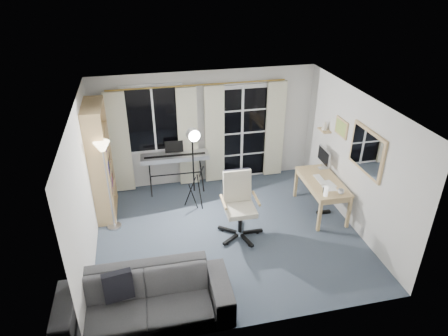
{
  "coord_description": "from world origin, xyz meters",
  "views": [
    {
      "loc": [
        -1.3,
        -5.52,
        4.36
      ],
      "look_at": [
        0.01,
        0.35,
        1.13
      ],
      "focal_mm": 32.0,
      "sensor_mm": 36.0,
      "label": 1
    }
  ],
  "objects_px": {
    "desk": "(322,184)",
    "studio_light": "(193,144)",
    "monitor": "(324,157)",
    "bookshelf": "(98,165)",
    "sofa": "(144,293)",
    "mug": "(341,191)",
    "keyboard_piano": "(175,158)",
    "office_chair": "(238,199)",
    "torchiere_lamp": "(104,160)"
  },
  "relations": [
    {
      "from": "torchiere_lamp",
      "to": "studio_light",
      "type": "distance_m",
      "value": 1.55
    },
    {
      "from": "bookshelf",
      "to": "studio_light",
      "type": "bearing_deg",
      "value": -8.32
    },
    {
      "from": "studio_light",
      "to": "mug",
      "type": "xyz_separation_m",
      "value": [
        2.41,
        -1.08,
        -0.65
      ]
    },
    {
      "from": "bookshelf",
      "to": "mug",
      "type": "height_order",
      "value": "bookshelf"
    },
    {
      "from": "mug",
      "to": "desk",
      "type": "bearing_deg",
      "value": 101.31
    },
    {
      "from": "studio_light",
      "to": "office_chair",
      "type": "bearing_deg",
      "value": -67.01
    },
    {
      "from": "torchiere_lamp",
      "to": "studio_light",
      "type": "xyz_separation_m",
      "value": [
        1.53,
        0.25,
        0.02
      ]
    },
    {
      "from": "keyboard_piano",
      "to": "sofa",
      "type": "height_order",
      "value": "keyboard_piano"
    },
    {
      "from": "bookshelf",
      "to": "studio_light",
      "type": "xyz_separation_m",
      "value": [
        1.7,
        -0.27,
        0.35
      ]
    },
    {
      "from": "office_chair",
      "to": "desk",
      "type": "bearing_deg",
      "value": 10.38
    },
    {
      "from": "bookshelf",
      "to": "office_chair",
      "type": "relative_size",
      "value": 1.85
    },
    {
      "from": "studio_light",
      "to": "torchiere_lamp",
      "type": "bearing_deg",
      "value": 176.6
    },
    {
      "from": "studio_light",
      "to": "monitor",
      "type": "relative_size",
      "value": 3.55
    },
    {
      "from": "mug",
      "to": "keyboard_piano",
      "type": "bearing_deg",
      "value": 145.05
    },
    {
      "from": "office_chair",
      "to": "mug",
      "type": "bearing_deg",
      "value": -6.06
    },
    {
      "from": "desk",
      "to": "mug",
      "type": "relative_size",
      "value": 11.51
    },
    {
      "from": "bookshelf",
      "to": "desk",
      "type": "bearing_deg",
      "value": -11.32
    },
    {
      "from": "desk",
      "to": "bookshelf",
      "type": "bearing_deg",
      "value": 169.28
    },
    {
      "from": "sofa",
      "to": "torchiere_lamp",
      "type": "bearing_deg",
      "value": 103.1
    },
    {
      "from": "bookshelf",
      "to": "torchiere_lamp",
      "type": "relative_size",
      "value": 1.27
    },
    {
      "from": "bookshelf",
      "to": "studio_light",
      "type": "height_order",
      "value": "bookshelf"
    },
    {
      "from": "bookshelf",
      "to": "mug",
      "type": "bearing_deg",
      "value": -17.54
    },
    {
      "from": "bookshelf",
      "to": "monitor",
      "type": "relative_size",
      "value": 4.45
    },
    {
      "from": "desk",
      "to": "mug",
      "type": "distance_m",
      "value": 0.53
    },
    {
      "from": "keyboard_piano",
      "to": "office_chair",
      "type": "bearing_deg",
      "value": -60.23
    },
    {
      "from": "bookshelf",
      "to": "mug",
      "type": "xyz_separation_m",
      "value": [
        4.11,
        -1.35,
        -0.29
      ]
    },
    {
      "from": "mug",
      "to": "bookshelf",
      "type": "bearing_deg",
      "value": 161.8
    },
    {
      "from": "monitor",
      "to": "office_chair",
      "type": "bearing_deg",
      "value": -157.59
    },
    {
      "from": "monitor",
      "to": "studio_light",
      "type": "bearing_deg",
      "value": 178.25
    },
    {
      "from": "keyboard_piano",
      "to": "monitor",
      "type": "relative_size",
      "value": 2.85
    },
    {
      "from": "desk",
      "to": "monitor",
      "type": "bearing_deg",
      "value": 67.64
    },
    {
      "from": "bookshelf",
      "to": "sofa",
      "type": "relative_size",
      "value": 0.93
    },
    {
      "from": "bookshelf",
      "to": "studio_light",
      "type": "distance_m",
      "value": 1.76
    },
    {
      "from": "desk",
      "to": "studio_light",
      "type": "bearing_deg",
      "value": 167.11
    },
    {
      "from": "sofa",
      "to": "desk",
      "type": "bearing_deg",
      "value": 30.08
    },
    {
      "from": "office_chair",
      "to": "desk",
      "type": "relative_size",
      "value": 0.92
    },
    {
      "from": "torchiere_lamp",
      "to": "keyboard_piano",
      "type": "relative_size",
      "value": 1.23
    },
    {
      "from": "studio_light",
      "to": "sofa",
      "type": "xyz_separation_m",
      "value": [
        -1.06,
        -2.45,
        -0.92
      ]
    },
    {
      "from": "torchiere_lamp",
      "to": "monitor",
      "type": "bearing_deg",
      "value": 1.73
    },
    {
      "from": "mug",
      "to": "monitor",
      "type": "bearing_deg",
      "value": 84.18
    },
    {
      "from": "bookshelf",
      "to": "sofa",
      "type": "distance_m",
      "value": 2.85
    },
    {
      "from": "torchiere_lamp",
      "to": "sofa",
      "type": "distance_m",
      "value": 2.42
    },
    {
      "from": "torchiere_lamp",
      "to": "office_chair",
      "type": "bearing_deg",
      "value": -15.75
    },
    {
      "from": "torchiere_lamp",
      "to": "mug",
      "type": "bearing_deg",
      "value": -11.88
    },
    {
      "from": "monitor",
      "to": "mug",
      "type": "height_order",
      "value": "monitor"
    },
    {
      "from": "studio_light",
      "to": "sofa",
      "type": "height_order",
      "value": "studio_light"
    },
    {
      "from": "mug",
      "to": "sofa",
      "type": "height_order",
      "value": "sofa"
    },
    {
      "from": "bookshelf",
      "to": "desk",
      "type": "distance_m",
      "value": 4.12
    },
    {
      "from": "torchiere_lamp",
      "to": "mug",
      "type": "distance_m",
      "value": 4.07
    },
    {
      "from": "office_chair",
      "to": "desk",
      "type": "distance_m",
      "value": 1.71
    }
  ]
}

